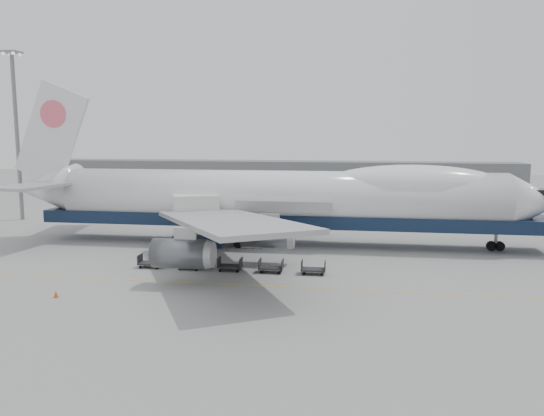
# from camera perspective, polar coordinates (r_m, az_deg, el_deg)

# --- Properties ---
(ground) EXTENTS (260.00, 260.00, 0.00)m
(ground) POSITION_cam_1_polar(r_m,az_deg,el_deg) (52.88, -1.12, -6.53)
(ground) COLOR gray
(ground) RESTS_ON ground
(apron_line) EXTENTS (60.00, 0.15, 0.01)m
(apron_line) POSITION_cam_1_polar(r_m,az_deg,el_deg) (47.20, -2.38, -8.33)
(apron_line) COLOR gold
(apron_line) RESTS_ON ground
(hangar) EXTENTS (110.00, 8.00, 7.00)m
(hangar) POSITION_cam_1_polar(r_m,az_deg,el_deg) (122.27, -0.08, 3.45)
(hangar) COLOR slate
(hangar) RESTS_ON ground
(floodlight_mast) EXTENTS (2.40, 2.40, 25.43)m
(floodlight_mast) POSITION_cam_1_polar(r_m,az_deg,el_deg) (90.14, -25.79, 7.87)
(floodlight_mast) COLOR slate
(floodlight_mast) RESTS_ON ground
(airliner) EXTENTS (67.00, 55.30, 19.98)m
(airliner) POSITION_cam_1_polar(r_m,az_deg,el_deg) (63.41, 1.32, 1.09)
(airliner) COLOR white
(airliner) RESTS_ON ground
(catering_truck) EXTENTS (6.21, 5.24, 6.23)m
(catering_truck) POSITION_cam_1_polar(r_m,az_deg,el_deg) (62.43, -8.16, -1.10)
(catering_truck) COLOR #182849
(catering_truck) RESTS_ON ground
(traffic_cone) EXTENTS (0.39, 0.39, 0.58)m
(traffic_cone) POSITION_cam_1_polar(r_m,az_deg,el_deg) (47.24, -22.23, -8.58)
(traffic_cone) COLOR #F43E0C
(traffic_cone) RESTS_ON ground
(dolly_0) EXTENTS (2.30, 1.35, 1.30)m
(dolly_0) POSITION_cam_1_polar(r_m,az_deg,el_deg) (54.47, -12.93, -5.72)
(dolly_0) COLOR #2D2D30
(dolly_0) RESTS_ON ground
(dolly_1) EXTENTS (2.30, 1.35, 1.30)m
(dolly_1) POSITION_cam_1_polar(r_m,az_deg,el_deg) (53.12, -8.83, -5.96)
(dolly_1) COLOR #2D2D30
(dolly_1) RESTS_ON ground
(dolly_2) EXTENTS (2.30, 1.35, 1.30)m
(dolly_2) POSITION_cam_1_polar(r_m,az_deg,el_deg) (52.06, -4.54, -6.18)
(dolly_2) COLOR #2D2D30
(dolly_2) RESTS_ON ground
(dolly_3) EXTENTS (2.30, 1.35, 1.30)m
(dolly_3) POSITION_cam_1_polar(r_m,az_deg,el_deg) (51.29, -0.09, -6.37)
(dolly_3) COLOR #2D2D30
(dolly_3) RESTS_ON ground
(dolly_4) EXTENTS (2.30, 1.35, 1.30)m
(dolly_4) POSITION_cam_1_polar(r_m,az_deg,el_deg) (50.84, 4.47, -6.53)
(dolly_4) COLOR #2D2D30
(dolly_4) RESTS_ON ground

